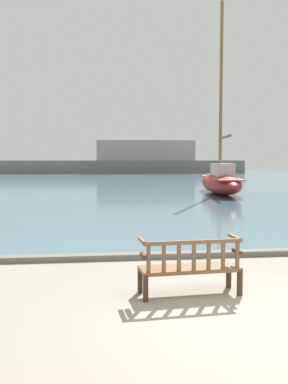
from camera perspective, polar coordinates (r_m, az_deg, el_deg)
The scene contains 6 objects.
ground_plane at distance 6.13m, azimuth 14.74°, elevation -16.44°, with size 160.00×160.00×0.00m, color gray.
harbor_water at distance 49.42m, azimuth -4.34°, elevation 1.82°, with size 100.00×80.00×0.08m, color slate.
quay_edge_kerb at distance 9.65m, azimuth 6.24°, elevation -8.28°, with size 40.00×0.30×0.12m, color slate.
park_bench at distance 6.95m, azimuth 6.18°, elevation -9.78°, with size 1.64×0.65×0.92m.
sailboat_nearest_starboard at distance 26.75m, azimuth 10.16°, elevation 1.53°, with size 2.98×10.42×11.67m.
far_breakwater at distance 66.66m, azimuth -3.38°, elevation 4.01°, with size 43.56×2.40×5.23m.
Camera 1 is at (-2.14, -5.33, 2.16)m, focal length 40.00 mm.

